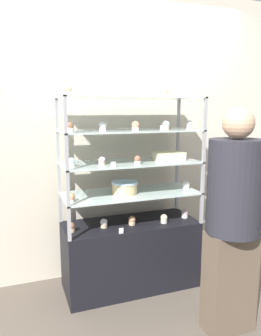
% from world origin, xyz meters
% --- Properties ---
extents(ground_plane, '(20.00, 20.00, 0.00)m').
position_xyz_m(ground_plane, '(0.00, 0.00, 0.00)').
color(ground_plane, brown).
extents(back_wall, '(8.00, 0.05, 2.60)m').
position_xyz_m(back_wall, '(0.00, 0.38, 1.30)').
color(back_wall, beige).
rests_on(back_wall, ground_plane).
extents(display_base, '(1.14, 0.47, 0.58)m').
position_xyz_m(display_base, '(0.00, 0.00, 0.29)').
color(display_base, black).
rests_on(display_base, ground_plane).
extents(display_riser_lower, '(1.14, 0.47, 0.26)m').
position_xyz_m(display_riser_lower, '(0.00, 0.00, 0.83)').
color(display_riser_lower, '#99999E').
rests_on(display_riser_lower, display_base).
extents(display_riser_middle, '(1.14, 0.47, 0.26)m').
position_xyz_m(display_riser_middle, '(0.00, 0.00, 1.09)').
color(display_riser_middle, '#99999E').
rests_on(display_riser_middle, display_riser_lower).
extents(display_riser_upper, '(1.14, 0.47, 0.26)m').
position_xyz_m(display_riser_upper, '(0.00, 0.00, 1.35)').
color(display_riser_upper, '#99999E').
rests_on(display_riser_upper, display_riser_middle).
extents(display_riser_top, '(1.14, 0.47, 0.26)m').
position_xyz_m(display_riser_top, '(0.00, 0.00, 1.61)').
color(display_riser_top, '#99999E').
rests_on(display_riser_top, display_riser_upper).
extents(layer_cake_centerpiece, '(0.21, 0.21, 0.10)m').
position_xyz_m(layer_cake_centerpiece, '(-0.06, -0.01, 0.90)').
color(layer_cake_centerpiece, '#DBBC84').
rests_on(layer_cake_centerpiece, display_riser_lower).
extents(sheet_cake_frosted, '(0.25, 0.16, 0.07)m').
position_xyz_m(sheet_cake_frosted, '(0.33, -0.03, 1.14)').
color(sheet_cake_frosted, beige).
rests_on(sheet_cake_frosted, display_riser_middle).
extents(cupcake_0, '(0.06, 0.06, 0.07)m').
position_xyz_m(cupcake_0, '(-0.51, -0.04, 0.62)').
color(cupcake_0, '#CCB28C').
rests_on(cupcake_0, display_base).
extents(cupcake_1, '(0.06, 0.06, 0.07)m').
position_xyz_m(cupcake_1, '(-0.25, -0.04, 0.62)').
color(cupcake_1, '#CCB28C').
rests_on(cupcake_1, display_base).
extents(cupcake_2, '(0.06, 0.06, 0.07)m').
position_xyz_m(cupcake_2, '(-0.01, -0.06, 0.62)').
color(cupcake_2, '#CCB28C').
rests_on(cupcake_2, display_base).
extents(cupcake_3, '(0.06, 0.06, 0.07)m').
position_xyz_m(cupcake_3, '(0.26, -0.11, 0.62)').
color(cupcake_3, beige).
rests_on(cupcake_3, display_base).
extents(cupcake_4, '(0.06, 0.06, 0.07)m').
position_xyz_m(cupcake_4, '(0.50, -0.05, 0.62)').
color(cupcake_4, white).
rests_on(cupcake_4, display_base).
extents(price_tag_0, '(0.04, 0.00, 0.04)m').
position_xyz_m(price_tag_0, '(-0.16, -0.21, 0.60)').
color(price_tag_0, white).
rests_on(price_tag_0, display_base).
extents(cupcake_5, '(0.06, 0.06, 0.07)m').
position_xyz_m(cupcake_5, '(-0.52, -0.11, 0.88)').
color(cupcake_5, white).
rests_on(cupcake_5, display_riser_lower).
extents(cupcake_6, '(0.06, 0.06, 0.07)m').
position_xyz_m(cupcake_6, '(0.51, -0.04, 0.88)').
color(cupcake_6, beige).
rests_on(cupcake_6, display_riser_lower).
extents(price_tag_1, '(0.04, 0.00, 0.04)m').
position_xyz_m(price_tag_1, '(-0.21, -0.21, 0.87)').
color(price_tag_1, white).
rests_on(price_tag_1, display_riser_lower).
extents(cupcake_7, '(0.05, 0.05, 0.07)m').
position_xyz_m(cupcake_7, '(-0.50, -0.07, 1.14)').
color(cupcake_7, beige).
rests_on(cupcake_7, display_riser_middle).
extents(cupcake_8, '(0.05, 0.05, 0.07)m').
position_xyz_m(cupcake_8, '(-0.26, -0.07, 1.14)').
color(cupcake_8, '#CCB28C').
rests_on(cupcake_8, display_riser_middle).
extents(cupcake_9, '(0.05, 0.05, 0.07)m').
position_xyz_m(cupcake_9, '(0.01, -0.13, 1.14)').
color(cupcake_9, beige).
rests_on(cupcake_9, display_riser_middle).
extents(price_tag_2, '(0.04, 0.00, 0.04)m').
position_xyz_m(price_tag_2, '(-0.22, -0.21, 1.13)').
color(price_tag_2, white).
rests_on(price_tag_2, display_riser_middle).
extents(cupcake_10, '(0.06, 0.06, 0.07)m').
position_xyz_m(cupcake_10, '(-0.50, -0.05, 1.40)').
color(cupcake_10, beige).
rests_on(cupcake_10, display_riser_upper).
extents(cupcake_11, '(0.06, 0.06, 0.07)m').
position_xyz_m(cupcake_11, '(-0.24, -0.04, 1.40)').
color(cupcake_11, white).
rests_on(cupcake_11, display_riser_upper).
extents(cupcake_12, '(0.06, 0.06, 0.07)m').
position_xyz_m(cupcake_12, '(-0.00, -0.11, 1.40)').
color(cupcake_12, beige).
rests_on(cupcake_12, display_riser_upper).
extents(cupcake_13, '(0.06, 0.06, 0.07)m').
position_xyz_m(cupcake_13, '(0.26, -0.12, 1.40)').
color(cupcake_13, '#CCB28C').
rests_on(cupcake_13, display_riser_upper).
extents(cupcake_14, '(0.06, 0.06, 0.07)m').
position_xyz_m(cupcake_14, '(0.52, -0.05, 1.40)').
color(cupcake_14, white).
rests_on(cupcake_14, display_riser_upper).
extents(price_tag_3, '(0.04, 0.00, 0.04)m').
position_xyz_m(price_tag_3, '(0.18, -0.21, 1.39)').
color(price_tag_3, white).
rests_on(price_tag_3, display_riser_upper).
extents(cupcake_15, '(0.05, 0.05, 0.07)m').
position_xyz_m(cupcake_15, '(-0.51, -0.09, 1.66)').
color(cupcake_15, beige).
rests_on(cupcake_15, display_riser_top).
extents(cupcake_16, '(0.05, 0.05, 0.07)m').
position_xyz_m(cupcake_16, '(-0.25, -0.13, 1.66)').
color(cupcake_16, beige).
rests_on(cupcake_16, display_riser_top).
extents(cupcake_17, '(0.05, 0.05, 0.07)m').
position_xyz_m(cupcake_17, '(-0.01, -0.08, 1.66)').
color(cupcake_17, white).
rests_on(cupcake_17, display_riser_top).
extents(cupcake_18, '(0.05, 0.05, 0.07)m').
position_xyz_m(cupcake_18, '(0.27, -0.08, 1.66)').
color(cupcake_18, beige).
rests_on(cupcake_18, display_riser_top).
extents(cupcake_19, '(0.05, 0.05, 0.07)m').
position_xyz_m(cupcake_19, '(0.50, -0.11, 1.66)').
color(cupcake_19, beige).
rests_on(cupcake_19, display_riser_top).
extents(price_tag_4, '(0.04, 0.00, 0.04)m').
position_xyz_m(price_tag_4, '(0.27, -0.21, 1.65)').
color(price_tag_4, white).
rests_on(price_tag_4, display_riser_top).
extents(donut_glazed, '(0.15, 0.15, 0.04)m').
position_xyz_m(donut_glazed, '(-0.21, 0.01, 1.65)').
color(donut_glazed, '#EFB2BC').
rests_on(donut_glazed, display_riser_top).
extents(customer_figure, '(0.36, 0.36, 1.55)m').
position_xyz_m(customer_figure, '(0.45, -0.78, 0.83)').
color(customer_figure, brown).
rests_on(customer_figure, ground_plane).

